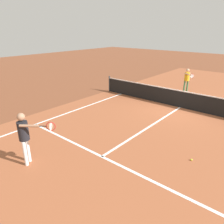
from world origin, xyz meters
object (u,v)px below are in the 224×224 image
at_px(player_near, 24,133).
at_px(tennis_ball_mid_court, 191,160).
at_px(player_far, 187,78).
at_px(net, 181,99).

bearing_deg(player_near, tennis_ball_mid_court, 41.57).
relative_size(player_far, tennis_ball_mid_court, 24.28).
bearing_deg(player_near, player_far, 87.26).
height_order(net, tennis_ball_mid_court, net).
bearing_deg(net, player_far, 107.59).
xyz_separation_m(net, tennis_ball_mid_court, (2.43, -4.66, -0.46)).
distance_m(player_far, tennis_ball_mid_court, 8.61).
height_order(player_near, tennis_ball_mid_court, player_near).
distance_m(net, player_far, 3.37).
relative_size(net, tennis_ball_mid_court, 157.71).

